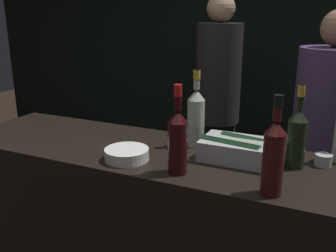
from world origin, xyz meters
name	(u,v)px	position (x,y,z in m)	size (l,w,h in m)	color
wall_back_chalkboard	(262,43)	(0.00, 2.40, 1.40)	(6.40, 0.06, 2.80)	black
bar_counter	(166,248)	(0.00, 0.30, 0.52)	(2.18, 0.59, 1.04)	black
ice_bin_with_bottles	(239,149)	(0.34, 0.35, 1.09)	(0.34, 0.21, 0.10)	#B7BABF
bowl_white	(127,154)	(-0.12, 0.14, 1.07)	(0.20, 0.20, 0.05)	white
candle_votive	(323,160)	(0.68, 0.44, 1.07)	(0.07, 0.07, 0.05)	silver
champagne_bottle	(297,136)	(0.57, 0.37, 1.18)	(0.08, 0.08, 0.35)	black
red_wine_bottle_tall	(178,139)	(0.14, 0.11, 1.18)	(0.08, 0.08, 0.36)	black
red_wine_bottle_black_foil	(274,155)	(0.52, 0.07, 1.19)	(0.08, 0.08, 0.36)	#380F0F
rose_wine_bottle	(196,116)	(0.09, 0.45, 1.19)	(0.08, 0.08, 0.37)	#9EA899
person_in_hoodie	(217,99)	(-0.16, 1.59, 1.01)	(0.35, 0.35, 1.80)	black
person_blond_tee	(326,140)	(0.67, 1.15, 0.93)	(0.41, 0.41, 1.69)	black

